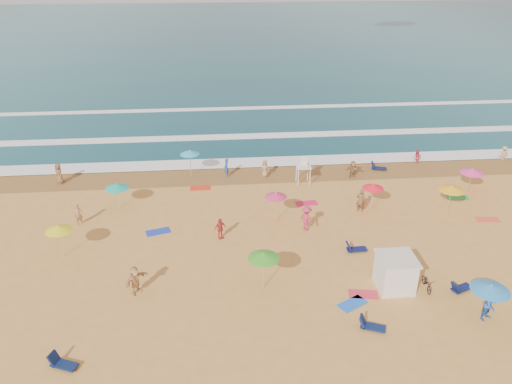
{
  "coord_description": "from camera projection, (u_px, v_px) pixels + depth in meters",
  "views": [
    {
      "loc": [
        -2.86,
        -27.72,
        18.47
      ],
      "look_at": [
        0.08,
        6.0,
        1.5
      ],
      "focal_mm": 35.0,
      "sensor_mm": 36.0,
      "label": 1
    }
  ],
  "objects": [
    {
      "name": "ground",
      "position": [
        263.0,
        252.0,
        33.19
      ],
      "size": [
        220.0,
        220.0,
        0.0
      ],
      "primitive_type": "plane",
      "color": "gold",
      "rests_on": "ground"
    },
    {
      "name": "ocean",
      "position": [
        224.0,
        38.0,
        107.99
      ],
      "size": [
        220.0,
        140.0,
        0.18
      ],
      "primitive_type": "cube",
      "color": "#0C4756",
      "rests_on": "ground"
    },
    {
      "name": "wet_sand",
      "position": [
        249.0,
        174.0,
        44.32
      ],
      "size": [
        220.0,
        220.0,
        0.0
      ],
      "primitive_type": "plane",
      "color": "olive",
      "rests_on": "ground"
    },
    {
      "name": "surf_foam",
      "position": [
        243.0,
        139.0,
        52.13
      ],
      "size": [
        200.0,
        18.7,
        0.05
      ],
      "color": "white",
      "rests_on": "ground"
    },
    {
      "name": "cabana",
      "position": [
        395.0,
        273.0,
        29.39
      ],
      "size": [
        2.0,
        2.0,
        2.0
      ],
      "primitive_type": "cube",
      "color": "white",
      "rests_on": "ground"
    },
    {
      "name": "cabana_roof",
      "position": [
        397.0,
        258.0,
        28.91
      ],
      "size": [
        2.2,
        2.2,
        0.12
      ],
      "primitive_type": "cube",
      "color": "silver",
      "rests_on": "cabana"
    },
    {
      "name": "bicycle",
      "position": [
        427.0,
        283.0,
        29.53
      ],
      "size": [
        0.66,
        1.58,
        0.81
      ],
      "primitive_type": "imported",
      "rotation": [
        0.0,
        0.0,
        -0.08
      ],
      "color": "black",
      "rests_on": "ground"
    },
    {
      "name": "lifeguard_stand",
      "position": [
        303.0,
        172.0,
        42.3
      ],
      "size": [
        1.2,
        1.2,
        2.1
      ],
      "primitive_type": null,
      "color": "white",
      "rests_on": "ground"
    },
    {
      "name": "beach_umbrellas",
      "position": [
        327.0,
        217.0,
        33.17
      ],
      "size": [
        59.36,
        28.64,
        0.81
      ],
      "color": "#32A6E3",
      "rests_on": "ground"
    },
    {
      "name": "loungers",
      "position": [
        389.0,
        257.0,
        32.45
      ],
      "size": [
        51.75,
        22.74,
        0.34
      ],
      "color": "#101D52",
      "rests_on": "ground"
    },
    {
      "name": "towels",
      "position": [
        323.0,
        266.0,
        31.77
      ],
      "size": [
        43.93,
        27.66,
        0.03
      ],
      "color": "#C74218",
      "rests_on": "ground"
    },
    {
      "name": "beachgoers",
      "position": [
        275.0,
        219.0,
        35.52
      ],
      "size": [
        52.68,
        24.61,
        2.15
      ],
      "color": "tan",
      "rests_on": "ground"
    }
  ]
}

